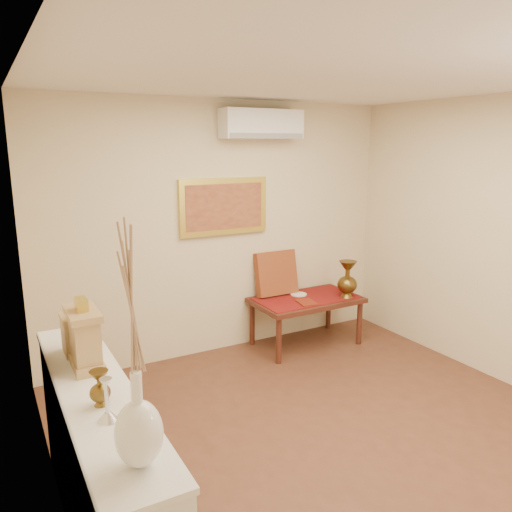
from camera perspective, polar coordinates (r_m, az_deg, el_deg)
floor at (r=4.07m, az=11.14°, el=-21.05°), size 4.50×4.50×0.00m
ceiling at (r=3.43m, az=13.17°, el=19.98°), size 4.50×4.50×0.00m
wall_back at (r=5.37m, az=-3.79°, el=3.05°), size 4.00×0.02×2.70m
wall_left at (r=2.71m, az=-22.20°, el=-7.57°), size 0.02×4.50×2.70m
white_vase at (r=1.98m, az=-13.77°, el=-10.03°), size 0.19×0.19×1.02m
candlestick at (r=2.51m, az=-16.67°, el=-15.45°), size 0.10×0.10×0.21m
brass_urn_small at (r=2.64m, az=-17.46°, el=-13.71°), size 0.10×0.10×0.24m
table_cloth at (r=5.66m, az=5.78°, el=-4.78°), size 1.14×0.59×0.01m
brass_urn_tall at (r=5.68m, az=10.41°, el=-2.19°), size 0.22×0.22×0.50m
plate at (r=5.75m, az=4.89°, el=-4.38°), size 0.19×0.19×0.01m
menu at (r=5.48m, az=5.76°, el=-5.28°), size 0.22×0.28×0.01m
cushion at (r=5.69m, az=2.31°, el=-1.97°), size 0.50×0.20×0.51m
display_ledge at (r=3.12m, az=-17.36°, el=-22.15°), size 0.37×2.02×0.98m
mantel_clock at (r=3.08m, az=-19.02°, el=-8.76°), size 0.17×0.36×0.41m
wooden_chest at (r=3.31m, az=-19.87°, el=-8.33°), size 0.16×0.21×0.24m
low_table at (r=5.68m, az=5.76°, el=-5.44°), size 1.20×0.70×0.55m
painting at (r=5.31m, az=-3.70°, el=5.66°), size 1.00×0.06×0.60m
ac_unit at (r=5.37m, az=0.65°, el=14.83°), size 0.90×0.25×0.30m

